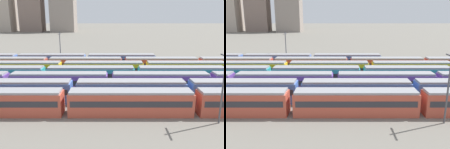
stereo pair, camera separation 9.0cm
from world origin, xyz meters
The scene contains 12 objects.
train_track_0 centered at (27.94, 0.00, 1.90)m, with size 74.70×3.06×3.75m.
train_track_1 centered at (47.29, 5.20, 1.90)m, with size 112.50×3.06×3.75m.
train_track_2 centered at (34.30, 10.40, 1.90)m, with size 112.50×3.06×3.75m.
train_track_3 centered at (39.77, 15.60, 1.90)m, with size 112.50×3.06×3.75m.
train_track_4 centered at (42.25, 20.80, 1.90)m, with size 112.50×3.06×3.75m.
train_track_5 centered at (28.10, 26.00, 1.90)m, with size 93.60×3.06×3.75m.
train_track_6 centered at (18.40, 31.20, 1.90)m, with size 55.80×3.06×3.75m.
catenary_pole_0 centered at (49.25, -2.97, 5.46)m, with size 0.24×3.20×9.82m.
catenary_pole_1 centered at (20.07, 34.42, 5.29)m, with size 0.24×3.20×9.50m.
distant_building_0 centered at (-51.33, 161.23, 24.02)m, with size 17.34×17.00×48.05m, color #A89989.
distant_building_1 centered at (-28.25, 161.23, 21.38)m, with size 17.37×12.37×42.76m, color #7A665B.
distant_building_2 centered at (-3.35, 161.23, 20.45)m, with size 18.42×18.48×40.90m, color gray.
Camera 2 is at (34.79, -32.86, 14.56)m, focal length 38.39 mm.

